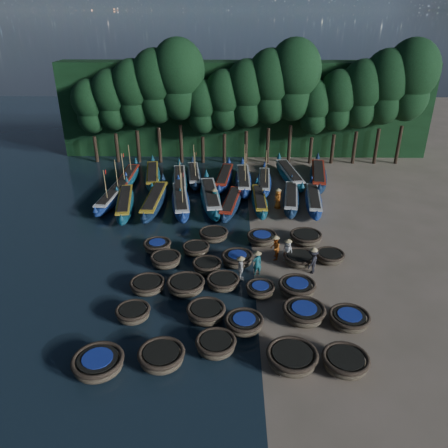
{
  "coord_description": "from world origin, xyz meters",
  "views": [
    {
      "loc": [
        -1.47,
        -25.3,
        14.8
      ],
      "look_at": [
        -1.94,
        2.23,
        1.3
      ],
      "focal_mm": 35.0,
      "sensor_mm": 36.0,
      "label": 1
    }
  ],
  "objects_px": {
    "coracle_3": "(292,358)",
    "fisherman_5": "(215,198)",
    "coracle_14": "(297,288)",
    "long_boat_16": "(289,175)",
    "coracle_20": "(157,246)",
    "coracle_15": "(166,260)",
    "coracle_8": "(304,313)",
    "fisherman_2": "(275,247)",
    "coracle_6": "(206,312)",
    "long_boat_5": "(231,203)",
    "fisherman_0": "(288,249)",
    "coracle_0": "(98,363)",
    "long_boat_0": "(113,197)",
    "coracle_19": "(330,256)",
    "long_boat_4": "(211,197)",
    "fisherman_4": "(241,268)",
    "long_boat_6": "(259,201)",
    "long_boat_8": "(314,200)",
    "long_boat_17": "(318,175)",
    "long_boat_1": "(125,203)",
    "long_boat_11": "(180,180)",
    "long_boat_2": "(155,201)",
    "coracle_1": "(162,357)",
    "long_boat_13": "(224,178)",
    "fisherman_6": "(278,198)",
    "coracle_18": "(299,259)",
    "fisherman_3": "(313,260)",
    "fisherman_1": "(257,262)",
    "coracle_4": "(345,362)",
    "coracle_7": "(244,323)",
    "coracle_11": "(186,285)",
    "coracle_24": "(306,237)",
    "long_boat_14": "(243,180)",
    "long_boat_3": "(181,201)",
    "coracle_13": "(260,289)",
    "long_boat_15": "(264,182)",
    "long_boat_7": "(291,199)",
    "coracle_12": "(223,282)",
    "coracle_16": "(207,266)",
    "coracle_2": "(216,345)",
    "long_boat_9": "(127,179)",
    "long_boat_10": "(153,176)"
  },
  "relations": [
    {
      "from": "long_boat_4",
      "to": "fisherman_4",
      "type": "height_order",
      "value": "fisherman_4"
    },
    {
      "from": "coracle_1",
      "to": "fisherman_4",
      "type": "relative_size",
      "value": 1.26
    },
    {
      "from": "coracle_20",
      "to": "long_boat_5",
      "type": "bearing_deg",
      "value": 55.4
    },
    {
      "from": "coracle_20",
      "to": "coracle_15",
      "type": "bearing_deg",
      "value": -65.9
    },
    {
      "from": "coracle_24",
      "to": "fisherman_5",
      "type": "height_order",
      "value": "fisherman_5"
    },
    {
      "from": "long_boat_7",
      "to": "long_boat_17",
      "type": "distance_m",
      "value": 6.44
    },
    {
      "from": "fisherman_2",
      "to": "fisherman_4",
      "type": "xyz_separation_m",
      "value": [
        -2.29,
        -2.51,
        -0.03
      ]
    },
    {
      "from": "long_boat_14",
      "to": "long_boat_3",
      "type": "bearing_deg",
      "value": -137.32
    },
    {
      "from": "coracle_16",
      "to": "long_boat_13",
      "type": "xyz_separation_m",
      "value": [
        0.83,
        15.72,
        0.12
      ]
    },
    {
      "from": "coracle_12",
      "to": "coracle_16",
      "type": "distance_m",
      "value": 2.03
    },
    {
      "from": "coracle_14",
      "to": "long_boat_16",
      "type": "distance_m",
      "value": 18.95
    },
    {
      "from": "coracle_0",
      "to": "fisherman_5",
      "type": "xyz_separation_m",
      "value": [
        4.58,
        18.73,
        0.32
      ]
    },
    {
      "from": "coracle_1",
      "to": "long_boat_17",
      "type": "bearing_deg",
      "value": 64.75
    },
    {
      "from": "long_boat_15",
      "to": "fisherman_0",
      "type": "bearing_deg",
      "value": -83.05
    },
    {
      "from": "long_boat_0",
      "to": "coracle_19",
      "type": "bearing_deg",
      "value": -24.56
    },
    {
      "from": "long_boat_6",
      "to": "long_boat_13",
      "type": "xyz_separation_m",
      "value": [
        -3.02,
        5.42,
        0.04
      ]
    },
    {
      "from": "coracle_8",
      "to": "coracle_15",
      "type": "bearing_deg",
      "value": 146.48
    },
    {
      "from": "coracle_8",
      "to": "fisherman_2",
      "type": "bearing_deg",
      "value": 98.76
    },
    {
      "from": "coracle_15",
      "to": "fisherman_0",
      "type": "distance_m",
      "value": 7.92
    },
    {
      "from": "coracle_2",
      "to": "fisherman_5",
      "type": "distance_m",
      "value": 17.41
    },
    {
      "from": "coracle_13",
      "to": "coracle_11",
      "type": "bearing_deg",
      "value": 176.81
    },
    {
      "from": "coracle_8",
      "to": "coracle_19",
      "type": "xyz_separation_m",
      "value": [
        2.59,
        6.08,
        -0.1
      ]
    },
    {
      "from": "coracle_6",
      "to": "long_boat_11",
      "type": "height_order",
      "value": "long_boat_11"
    },
    {
      "from": "long_boat_0",
      "to": "coracle_20",
      "type": "bearing_deg",
      "value": -53.41
    },
    {
      "from": "fisherman_3",
      "to": "long_boat_8",
      "type": "bearing_deg",
      "value": -157.74
    },
    {
      "from": "long_boat_16",
      "to": "fisherman_5",
      "type": "distance_m",
      "value": 9.39
    },
    {
      "from": "coracle_11",
      "to": "coracle_20",
      "type": "relative_size",
      "value": 1.05
    },
    {
      "from": "coracle_0",
      "to": "fisherman_2",
      "type": "bearing_deg",
      "value": 48.91
    },
    {
      "from": "coracle_14",
      "to": "coracle_1",
      "type": "bearing_deg",
      "value": -140.87
    },
    {
      "from": "long_boat_17",
      "to": "long_boat_1",
      "type": "bearing_deg",
      "value": -149.44
    },
    {
      "from": "long_boat_13",
      "to": "long_boat_9",
      "type": "bearing_deg",
      "value": -170.1
    },
    {
      "from": "coracle_16",
      "to": "fisherman_1",
      "type": "xyz_separation_m",
      "value": [
        3.11,
        -0.3,
        0.49
      ]
    },
    {
      "from": "coracle_8",
      "to": "coracle_7",
      "type": "bearing_deg",
      "value": -165.19
    },
    {
      "from": "long_boat_16",
      "to": "long_boat_17",
      "type": "relative_size",
      "value": 0.97
    },
    {
      "from": "coracle_18",
      "to": "coracle_1",
      "type": "bearing_deg",
      "value": -129.92
    },
    {
      "from": "long_boat_6",
      "to": "fisherman_1",
      "type": "xyz_separation_m",
      "value": [
        -0.75,
        -10.6,
        0.4
      ]
    },
    {
      "from": "coracle_18",
      "to": "coracle_24",
      "type": "distance_m",
      "value": 3.04
    },
    {
      "from": "coracle_3",
      "to": "fisherman_5",
      "type": "bearing_deg",
      "value": 103.05
    },
    {
      "from": "coracle_4",
      "to": "long_boat_8",
      "type": "height_order",
      "value": "long_boat_8"
    },
    {
      "from": "long_boat_10",
      "to": "fisherman_0",
      "type": "relative_size",
      "value": 4.89
    },
    {
      "from": "coracle_15",
      "to": "long_boat_15",
      "type": "distance_m",
      "value": 15.83
    },
    {
      "from": "coracle_20",
      "to": "fisherman_6",
      "type": "bearing_deg",
      "value": 40.19
    },
    {
      "from": "long_boat_2",
      "to": "coracle_15",
      "type": "bearing_deg",
      "value": -74.93
    },
    {
      "from": "coracle_19",
      "to": "coracle_6",
      "type": "bearing_deg",
      "value": -141.65
    },
    {
      "from": "coracle_6",
      "to": "long_boat_5",
      "type": "height_order",
      "value": "long_boat_5"
    },
    {
      "from": "coracle_20",
      "to": "long_boat_7",
      "type": "relative_size",
      "value": 0.28
    },
    {
      "from": "long_boat_6",
      "to": "fisherman_0",
      "type": "relative_size",
      "value": 4.39
    },
    {
      "from": "long_boat_11",
      "to": "fisherman_5",
      "type": "xyz_separation_m",
      "value": [
        3.42,
        -4.71,
        0.24
      ]
    },
    {
      "from": "long_boat_6",
      "to": "coracle_19",
      "type": "bearing_deg",
      "value": -66.14
    },
    {
      "from": "long_boat_8",
      "to": "fisherman_2",
      "type": "height_order",
      "value": "fisherman_2"
    }
  ]
}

